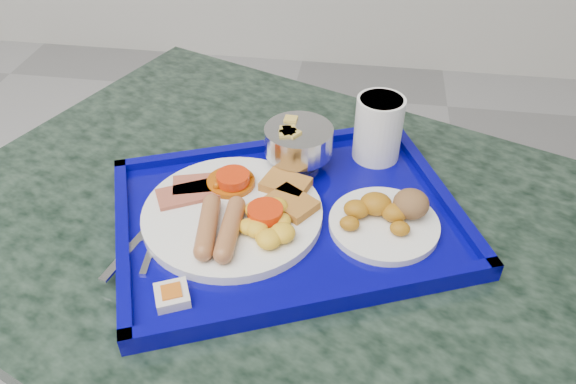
# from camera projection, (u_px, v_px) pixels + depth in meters

# --- Properties ---
(table) EXTENTS (1.30, 1.10, 0.69)m
(table) POSITION_uv_depth(u_px,v_px,m) (311.00, 312.00, 0.90)
(table) COLOR slate
(table) RESTS_ON floor
(tray) EXTENTS (0.56, 0.50, 0.03)m
(tray) POSITION_uv_depth(u_px,v_px,m) (288.00, 217.00, 0.79)
(tray) COLOR #04027C
(tray) RESTS_ON table
(main_plate) EXTENTS (0.25, 0.25, 0.04)m
(main_plate) POSITION_uv_depth(u_px,v_px,m) (238.00, 212.00, 0.77)
(main_plate) COLOR white
(main_plate) RESTS_ON tray
(bread_plate) EXTENTS (0.15, 0.15, 0.05)m
(bread_plate) POSITION_uv_depth(u_px,v_px,m) (387.00, 216.00, 0.76)
(bread_plate) COLOR white
(bread_plate) RESTS_ON tray
(fruit_bowl) EXTENTS (0.10, 0.10, 0.07)m
(fruit_bowl) POSITION_uv_depth(u_px,v_px,m) (298.00, 142.00, 0.85)
(fruit_bowl) COLOR #BAB9BC
(fruit_bowl) RESTS_ON tray
(juice_cup) EXTENTS (0.07, 0.07, 0.10)m
(juice_cup) POSITION_uv_depth(u_px,v_px,m) (378.00, 127.00, 0.86)
(juice_cup) COLOR white
(juice_cup) RESTS_ON tray
(spoon) EXTENTS (0.03, 0.15, 0.01)m
(spoon) POSITION_uv_depth(u_px,v_px,m) (170.00, 215.00, 0.78)
(spoon) COLOR #BAB9BC
(spoon) RESTS_ON tray
(knife) EXTENTS (0.05, 0.16, 0.00)m
(knife) POSITION_uv_depth(u_px,v_px,m) (139.00, 238.00, 0.75)
(knife) COLOR #BAB9BC
(knife) RESTS_ON tray
(jam_packet) EXTENTS (0.05, 0.05, 0.02)m
(jam_packet) POSITION_uv_depth(u_px,v_px,m) (172.00, 295.00, 0.67)
(jam_packet) COLOR silver
(jam_packet) RESTS_ON tray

